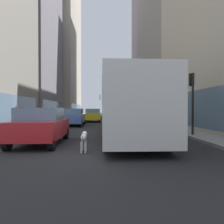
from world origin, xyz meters
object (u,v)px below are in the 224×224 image
at_px(car_white_van, 114,112).
at_px(pedestrian_with_handbag, 17,118).
at_px(car_red_coupe, 41,126).
at_px(dalmatian_dog, 84,138).
at_px(car_yellow_taxi, 93,115).
at_px(traffic_light_near, 192,93).
at_px(transit_bus, 125,105).
at_px(car_blue_hatchback, 73,117).

bearing_deg(car_white_van, pedestrian_with_handbag, -102.42).
bearing_deg(pedestrian_with_handbag, car_red_coupe, -57.59).
bearing_deg(pedestrian_with_handbag, dalmatian_dog, -51.82).
distance_m(car_red_coupe, pedestrian_with_handbag, 4.92).
relative_size(car_white_van, pedestrian_with_handbag, 2.34).
distance_m(car_yellow_taxi, car_white_van, 24.88).
height_order(pedestrian_with_handbag, traffic_light_near, traffic_light_near).
bearing_deg(transit_bus, car_blue_hatchback, 115.43).
relative_size(transit_bus, car_white_van, 2.92).
bearing_deg(traffic_light_near, dalmatian_dog, -146.00).
height_order(car_red_coupe, car_blue_hatchback, same).
distance_m(car_yellow_taxi, car_blue_hatchback, 6.44).
bearing_deg(dalmatian_dog, pedestrian_with_handbag, 128.18).
xyz_separation_m(car_yellow_taxi, car_blue_hatchback, (-1.60, -6.24, 0.00)).
bearing_deg(car_yellow_taxi, pedestrian_with_handbag, -108.26).
height_order(car_yellow_taxi, car_blue_hatchback, same).
xyz_separation_m(car_blue_hatchback, dalmatian_dog, (2.05, -12.55, -0.31)).
relative_size(transit_bus, traffic_light_near, 3.39).
bearing_deg(car_blue_hatchback, car_white_van, 79.70).
bearing_deg(car_blue_hatchback, car_yellow_taxi, 75.62).
bearing_deg(dalmatian_dog, traffic_light_near, 34.00).
relative_size(car_blue_hatchback, car_white_van, 1.14).
height_order(dalmatian_dog, traffic_light_near, traffic_light_near).
height_order(car_red_coupe, dalmatian_dog, car_red_coupe).
distance_m(car_yellow_taxi, dalmatian_dog, 18.80).
xyz_separation_m(car_yellow_taxi, traffic_light_near, (6.10, -14.98, 1.61)).
height_order(transit_bus, dalmatian_dog, transit_bus).
xyz_separation_m(car_white_van, traffic_light_near, (2.10, -39.54, 1.61)).
bearing_deg(pedestrian_with_handbag, car_blue_hatchback, 68.22).
xyz_separation_m(transit_bus, traffic_light_near, (3.70, -0.33, 0.66)).
relative_size(transit_bus, car_blue_hatchback, 2.55).
xyz_separation_m(transit_bus, car_blue_hatchback, (-4.00, 8.41, -0.95)).
height_order(dalmatian_dog, pedestrian_with_handbag, pedestrian_with_handbag).
relative_size(pedestrian_with_handbag, traffic_light_near, 0.50).
bearing_deg(car_blue_hatchback, pedestrian_with_handbag, -111.78).
bearing_deg(car_yellow_taxi, car_red_coupe, -95.38).
distance_m(car_red_coupe, car_blue_hatchback, 10.75).
relative_size(car_red_coupe, car_white_van, 1.02).
bearing_deg(transit_bus, pedestrian_with_handbag, 164.68).
bearing_deg(car_yellow_taxi, traffic_light_near, -67.84).
bearing_deg(car_red_coupe, car_blue_hatchback, 90.00).
relative_size(car_yellow_taxi, pedestrian_with_handbag, 2.56).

